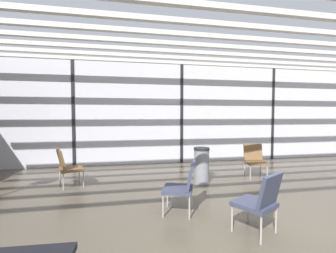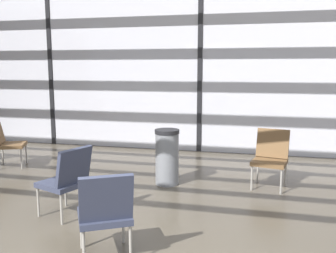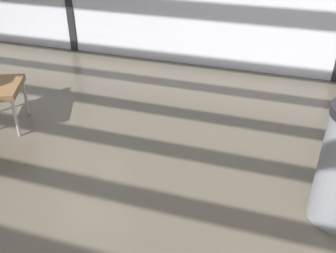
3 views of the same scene
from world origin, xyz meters
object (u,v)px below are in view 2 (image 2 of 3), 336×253
(parked_airplane, at_px, (264,67))
(lounge_chair_2, at_px, (105,210))
(lounge_chair_1, at_px, (67,177))
(lounge_chair_0, at_px, (6,140))
(lounge_chair_3, at_px, (271,155))
(trash_bin, at_px, (167,157))

(parked_airplane, relative_size, lounge_chair_2, 14.14)
(lounge_chair_1, relative_size, lounge_chair_2, 1.00)
(lounge_chair_0, xyz_separation_m, lounge_chair_3, (4.64, -0.05, 0.00))
(parked_airplane, bearing_deg, lounge_chair_1, -104.13)
(parked_airplane, height_order, lounge_chair_2, parked_airplane)
(lounge_chair_1, xyz_separation_m, lounge_chair_3, (2.41, 1.78, 0.00))
(lounge_chair_0, bearing_deg, lounge_chair_2, -154.29)
(trash_bin, bearing_deg, lounge_chair_0, 174.55)
(lounge_chair_2, distance_m, lounge_chair_3, 3.06)
(lounge_chair_1, xyz_separation_m, lounge_chair_2, (0.85, -0.86, 0.00))
(lounge_chair_1, relative_size, lounge_chair_3, 1.00)
(lounge_chair_1, bearing_deg, lounge_chair_0, -108.78)
(lounge_chair_0, bearing_deg, trash_bin, -118.74)
(parked_airplane, height_order, trash_bin, parked_airplane)
(lounge_chair_0, height_order, lounge_chair_1, same)
(lounge_chair_2, bearing_deg, lounge_chair_1, -74.87)
(lounge_chair_0, distance_m, trash_bin, 3.10)
(parked_airplane, bearing_deg, trash_bin, -100.82)
(lounge_chair_3, bearing_deg, lounge_chair_0, -168.98)
(lounge_chair_2, height_order, trash_bin, lounge_chair_2)
(lounge_chair_1, bearing_deg, trash_bin, 171.22)
(parked_airplane, relative_size, lounge_chair_3, 14.14)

